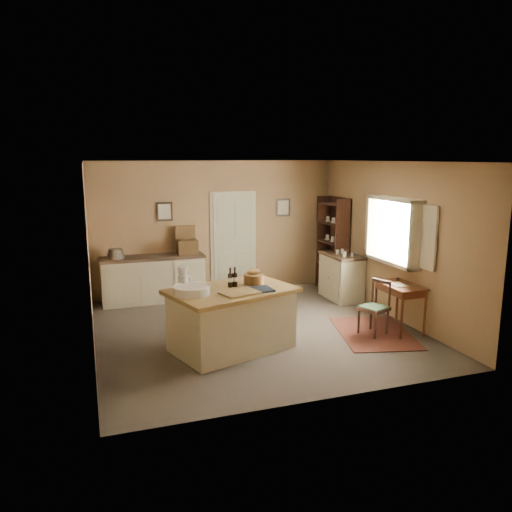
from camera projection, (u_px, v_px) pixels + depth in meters
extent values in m
plane|color=#4B4139|center=(256.00, 330.00, 8.12)|extent=(5.00, 5.00, 0.00)
cube|color=olive|center=(217.00, 228.00, 10.18)|extent=(5.00, 0.10, 2.70)
cube|color=olive|center=(328.00, 287.00, 5.54)|extent=(5.00, 0.10, 2.70)
cube|color=olive|center=(89.00, 259.00, 7.07)|extent=(0.10, 5.00, 2.70)
cube|color=olive|center=(392.00, 240.00, 8.65)|extent=(0.10, 5.00, 2.70)
plane|color=silver|center=(256.00, 162.00, 7.59)|extent=(5.00, 5.00, 0.00)
cube|color=#B5B697|center=(234.00, 241.00, 10.32)|extent=(0.97, 0.06, 2.11)
cube|color=black|center=(164.00, 212.00, 9.76)|extent=(0.32, 0.02, 0.38)
cube|color=beige|center=(165.00, 212.00, 9.75)|extent=(0.24, 0.01, 0.30)
cube|color=black|center=(283.00, 207.00, 10.55)|extent=(0.32, 0.02, 0.38)
cube|color=beige|center=(283.00, 208.00, 10.53)|extent=(0.24, 0.01, 0.30)
cube|color=#C1B498|center=(391.00, 262.00, 8.48)|extent=(0.25, 1.32, 0.06)
cube|color=#C1B498|center=(395.00, 199.00, 8.28)|extent=(0.25, 1.32, 0.06)
cube|color=white|center=(399.00, 230.00, 8.42)|extent=(0.01, 1.20, 1.00)
cube|color=#C1B498|center=(429.00, 238.00, 7.65)|extent=(0.04, 0.35, 1.00)
cube|color=#C1B498|center=(371.00, 224.00, 9.17)|extent=(0.04, 0.35, 1.00)
cube|color=#C1B498|center=(232.00, 321.00, 7.24)|extent=(1.84, 1.45, 0.85)
cube|color=olive|center=(231.00, 291.00, 7.15)|extent=(1.99, 1.60, 0.06)
cylinder|color=white|center=(192.00, 290.00, 6.86)|extent=(0.50, 0.50, 0.11)
cube|color=olive|center=(240.00, 293.00, 6.88)|extent=(0.59, 0.49, 0.03)
cube|color=black|center=(258.00, 290.00, 7.06)|extent=(0.43, 0.36, 0.02)
cylinder|color=olive|center=(254.00, 279.00, 7.45)|extent=(0.30, 0.30, 0.14)
cylinder|color=black|center=(230.00, 277.00, 7.22)|extent=(0.07, 0.07, 0.29)
cylinder|color=black|center=(235.00, 277.00, 7.26)|extent=(0.07, 0.07, 0.29)
cube|color=#C1B498|center=(153.00, 280.00, 9.66)|extent=(1.94, 0.53, 0.85)
cube|color=#332319|center=(153.00, 257.00, 9.57)|extent=(1.98, 0.56, 0.05)
cube|color=#483118|center=(187.00, 247.00, 9.75)|extent=(0.39, 0.29, 0.28)
cylinder|color=#59544F|center=(116.00, 254.00, 9.33)|extent=(0.33, 0.33, 0.18)
cube|color=#53261B|center=(374.00, 333.00, 7.98)|extent=(1.45, 1.82, 0.01)
cube|color=#3E1B0E|center=(401.00, 285.00, 7.98)|extent=(0.50, 0.82, 0.03)
cube|color=#3E1B0E|center=(400.00, 290.00, 7.99)|extent=(0.44, 0.76, 0.10)
cube|color=silver|center=(398.00, 285.00, 7.96)|extent=(0.22, 0.30, 0.01)
cylinder|color=black|center=(398.00, 279.00, 8.21)|extent=(0.05, 0.05, 0.05)
cylinder|color=#3E1B0E|center=(402.00, 317.00, 7.64)|extent=(0.04, 0.04, 0.72)
cylinder|color=#3E1B0E|center=(425.00, 314.00, 7.77)|extent=(0.04, 0.04, 0.72)
cylinder|color=#3E1B0E|center=(375.00, 304.00, 8.33)|extent=(0.04, 0.04, 0.72)
cylinder|color=#3E1B0E|center=(397.00, 301.00, 8.47)|extent=(0.04, 0.04, 0.72)
cube|color=#C1B498|center=(341.00, 278.00, 9.86)|extent=(0.52, 0.95, 0.85)
cube|color=#332319|center=(342.00, 255.00, 9.77)|extent=(0.55, 0.99, 0.05)
cylinder|color=silver|center=(344.00, 253.00, 9.62)|extent=(0.23, 0.23, 0.09)
cube|color=black|center=(342.00, 248.00, 9.97)|extent=(0.33, 0.04, 1.96)
cube|color=black|center=(324.00, 241.00, 10.75)|extent=(0.33, 0.04, 1.96)
cube|color=black|center=(339.00, 244.00, 10.41)|extent=(0.02, 0.88, 1.96)
cube|color=black|center=(331.00, 288.00, 10.54)|extent=(0.33, 0.84, 0.03)
cube|color=black|center=(332.00, 265.00, 10.45)|extent=(0.33, 0.84, 0.03)
cube|color=black|center=(333.00, 242.00, 10.35)|extent=(0.33, 0.84, 0.03)
cube|color=black|center=(333.00, 224.00, 10.28)|extent=(0.33, 0.84, 0.03)
cube|color=black|center=(334.00, 205.00, 10.20)|extent=(0.33, 0.84, 0.03)
cylinder|color=white|center=(333.00, 239.00, 10.34)|extent=(0.12, 0.12, 0.11)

